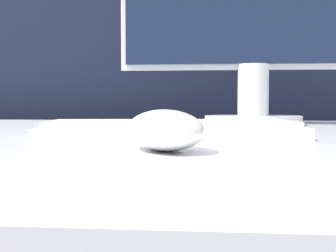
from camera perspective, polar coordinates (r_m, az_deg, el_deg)
The scene contains 4 objects.
partition_panel at distance 1.42m, azimuth 3.41°, elevation -6.02°, with size 5.00×0.03×1.11m.
computer_mouse_near at distance 0.50m, azimuth -0.42°, elevation -0.49°, with size 0.12×0.15×0.04m.
keyboard at distance 0.68m, azimuth 0.37°, elevation -0.41°, with size 0.39×0.19×0.02m.
monitor at distance 1.06m, azimuth 10.44°, elevation 14.78°, with size 0.58×0.21×0.50m.
Camera 1 is at (0.05, -0.73, 0.78)m, focal length 50.00 mm.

